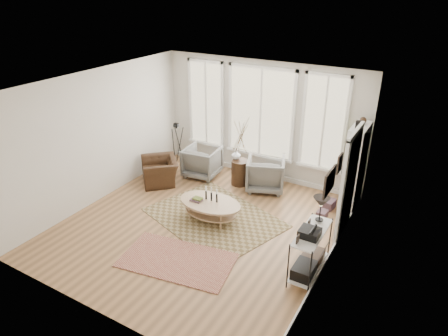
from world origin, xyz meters
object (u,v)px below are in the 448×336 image
Objects in this scene: low_shelf at (310,248)px; bookcase at (354,168)px; armchair_right at (265,174)px; armchair_left at (202,162)px; side_table at (240,152)px; coffee_table at (210,206)px; accent_chair at (160,171)px.

bookcase is at bearing 88.72° from low_shelf.
bookcase is 2.33× the size of armchair_right.
armchair_left is 0.48× the size of side_table.
armchair_left is (-1.26, 1.68, 0.05)m from coffee_table.
coffee_table is at bearing 120.65° from armchair_left.
side_table is (-0.64, -0.08, 0.44)m from armchair_right.
accent_chair is (-2.39, -0.97, -0.10)m from armchair_right.
coffee_table reaches higher than accent_chair.
coffee_table is 2.10m from armchair_left.
coffee_table is 2.14m from accent_chair.
low_shelf is 4.25m from armchair_left.
armchair_right reaches higher than accent_chair.
armchair_right is (-1.91, 2.40, -0.11)m from low_shelf.
coffee_table is at bearing -82.83° from side_table.
bookcase is at bearing 39.03° from coffee_table.
armchair_right is 0.51× the size of side_table.
bookcase is 1.58× the size of low_shelf.
bookcase is 2.20× the size of accent_chair.
accent_chair is at bearing 0.92° from armchair_right.
armchair_right is (-1.97, -0.12, -0.55)m from bookcase.
side_table reaches higher than coffee_table.
coffee_table is 0.77× the size of side_table.
accent_chair is (-1.96, 0.85, -0.03)m from coffee_table.
side_table is at bearing 176.93° from armchair_left.
coffee_table is at bearing 166.06° from low_shelf.
low_shelf is at bearing -91.28° from bookcase.
armchair_right is 0.94× the size of accent_chair.
armchair_right is at bearing 76.86° from coffee_table.
bookcase is 1.18× the size of side_table.
armchair_left is at bearing -176.76° from side_table.
coffee_table is (-2.39, -1.94, -0.62)m from bookcase.
armchair_left reaches higher than accent_chair.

